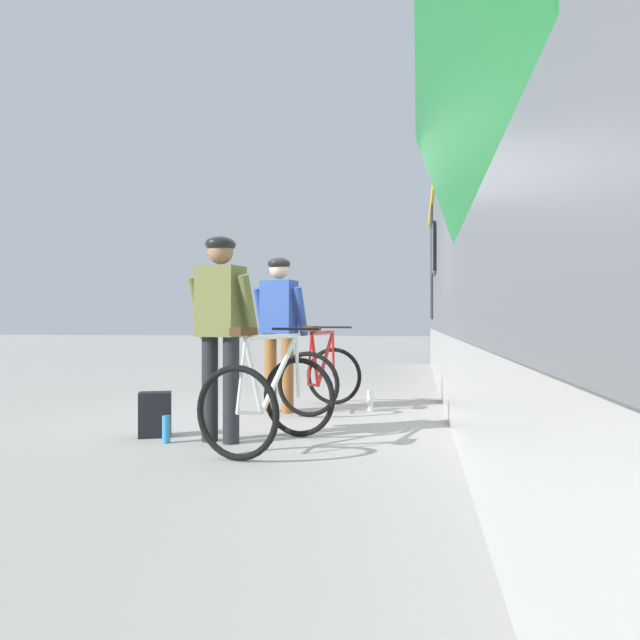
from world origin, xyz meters
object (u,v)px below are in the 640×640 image
(water_bottle_near_the_bikes, at_px, (370,401))
(water_bottle_by_the_backpack, at_px, (166,429))
(train_car, at_px, (596,230))
(bicycle_far_white, at_px, (270,398))
(backpack_on_platform, at_px, (155,414))
(bicycle_near_red, at_px, (322,376))
(cyclist_far_in_olive, at_px, (221,319))
(cyclist_near_in_blue, at_px, (279,320))

(water_bottle_near_the_bikes, height_order, water_bottle_by_the_backpack, water_bottle_near_the_bikes)
(train_car, bearing_deg, bicycle_far_white, -150.36)
(backpack_on_platform, distance_m, water_bottle_near_the_bikes, 2.58)
(bicycle_far_white, xyz_separation_m, water_bottle_by_the_backpack, (-0.91, 0.03, -0.29))
(bicycle_near_red, height_order, bicycle_far_white, same)
(cyclist_far_in_olive, relative_size, water_bottle_near_the_bikes, 7.45)
(bicycle_near_red, bearing_deg, bicycle_far_white, -92.27)
(bicycle_far_white, bearing_deg, backpack_on_platform, 166.02)
(water_bottle_near_the_bikes, bearing_deg, backpack_on_platform, -133.40)
(backpack_on_platform, bearing_deg, bicycle_far_white, -35.72)
(train_car, distance_m, cyclist_far_in_olive, 3.89)
(cyclist_far_in_olive, distance_m, bicycle_far_white, 0.82)
(water_bottle_by_the_backpack, bearing_deg, water_bottle_near_the_bikes, 53.74)
(cyclist_near_in_blue, distance_m, bicycle_far_white, 2.02)
(bicycle_far_white, bearing_deg, water_bottle_near_the_bikes, 73.39)
(cyclist_near_in_blue, relative_size, cyclist_far_in_olive, 1.00)
(train_car, bearing_deg, cyclist_near_in_blue, 176.95)
(backpack_on_platform, bearing_deg, cyclist_far_in_olive, -32.88)
(train_car, bearing_deg, water_bottle_by_the_backpack, -156.89)
(cyclist_far_in_olive, distance_m, backpack_on_platform, 1.08)
(backpack_on_platform, height_order, water_bottle_by_the_backpack, backpack_on_platform)
(train_car, height_order, water_bottle_near_the_bikes, train_car)
(bicycle_near_red, distance_m, backpack_on_platform, 2.20)
(train_car, xyz_separation_m, cyclist_far_in_olive, (-3.46, -1.54, -0.91))
(cyclist_near_in_blue, xyz_separation_m, bicycle_far_white, (0.37, -1.87, -0.65))
(cyclist_near_in_blue, bearing_deg, train_car, -3.05)
(cyclist_near_in_blue, relative_size, backpack_on_platform, 4.40)
(backpack_on_platform, bearing_deg, water_bottle_by_the_backpack, -70.55)
(water_bottle_by_the_backpack, bearing_deg, train_car, 23.11)
(cyclist_near_in_blue, xyz_separation_m, backpack_on_platform, (-0.76, -1.59, -0.85))
(train_car, relative_size, water_bottle_near_the_bikes, 70.46)
(bicycle_near_red, xyz_separation_m, bicycle_far_white, (-0.08, -2.11, 0.00))
(bicycle_far_white, distance_m, water_bottle_near_the_bikes, 2.27)
(bicycle_far_white, bearing_deg, water_bottle_by_the_backpack, 177.87)
(cyclist_far_in_olive, height_order, bicycle_far_white, cyclist_far_in_olive)
(bicycle_near_red, xyz_separation_m, backpack_on_platform, (-1.21, -1.82, -0.20))
(cyclist_far_in_olive, distance_m, bicycle_near_red, 2.13)
(backpack_on_platform, height_order, water_bottle_near_the_bikes, backpack_on_platform)
(train_car, distance_m, backpack_on_platform, 4.69)
(cyclist_far_in_olive, relative_size, bicycle_near_red, 1.52)
(bicycle_near_red, height_order, water_bottle_by_the_backpack, bicycle_near_red)
(cyclist_near_in_blue, distance_m, backpack_on_platform, 1.96)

